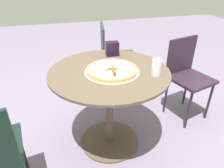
{
  "coord_description": "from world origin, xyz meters",
  "views": [
    {
      "loc": [
        1.32,
        -0.35,
        1.37
      ],
      "look_at": [
        0.03,
        0.01,
        0.61
      ],
      "focal_mm": 32.46,
      "sensor_mm": 36.0,
      "label": 1
    }
  ],
  "objects_px": {
    "drinking_cup": "(156,67)",
    "patio_chair_far": "(187,72)",
    "pizza_on_tray": "(112,70)",
    "pizza_server": "(113,68)",
    "patio_table": "(109,93)",
    "patio_chair_near": "(113,53)",
    "napkin_dispenser": "(112,49)"
  },
  "relations": [
    {
      "from": "pizza_on_tray",
      "to": "patio_chair_far",
      "type": "height_order",
      "value": "patio_chair_far"
    },
    {
      "from": "patio_table",
      "to": "patio_chair_far",
      "type": "bearing_deg",
      "value": 104.41
    },
    {
      "from": "napkin_dispenser",
      "to": "pizza_on_tray",
      "type": "bearing_deg",
      "value": 78.16
    },
    {
      "from": "patio_chair_far",
      "to": "drinking_cup",
      "type": "bearing_deg",
      "value": -55.53
    },
    {
      "from": "patio_table",
      "to": "patio_chair_near",
      "type": "distance_m",
      "value": 1.01
    },
    {
      "from": "napkin_dispenser",
      "to": "patio_chair_near",
      "type": "distance_m",
      "value": 0.76
    },
    {
      "from": "drinking_cup",
      "to": "napkin_dispenser",
      "type": "xyz_separation_m",
      "value": [
        -0.45,
        -0.19,
        0.0
      ]
    },
    {
      "from": "patio_table",
      "to": "napkin_dispenser",
      "type": "xyz_separation_m",
      "value": [
        -0.29,
        0.11,
        0.26
      ]
    },
    {
      "from": "patio_table",
      "to": "patio_chair_near",
      "type": "bearing_deg",
      "value": 162.45
    },
    {
      "from": "patio_table",
      "to": "napkin_dispenser",
      "type": "bearing_deg",
      "value": 159.93
    },
    {
      "from": "pizza_on_tray",
      "to": "patio_chair_far",
      "type": "relative_size",
      "value": 0.5
    },
    {
      "from": "patio_table",
      "to": "pizza_server",
      "type": "relative_size",
      "value": 4.23
    },
    {
      "from": "patio_table",
      "to": "drinking_cup",
      "type": "height_order",
      "value": "drinking_cup"
    },
    {
      "from": "patio_chair_near",
      "to": "patio_table",
      "type": "bearing_deg",
      "value": -17.55
    },
    {
      "from": "pizza_on_tray",
      "to": "drinking_cup",
      "type": "relative_size",
      "value": 3.51
    },
    {
      "from": "patio_chair_far",
      "to": "napkin_dispenser",
      "type": "bearing_deg",
      "value": -95.19
    },
    {
      "from": "napkin_dispenser",
      "to": "patio_chair_near",
      "type": "xyz_separation_m",
      "value": [
        -0.67,
        0.2,
        -0.3
      ]
    },
    {
      "from": "pizza_server",
      "to": "drinking_cup",
      "type": "distance_m",
      "value": 0.3
    },
    {
      "from": "napkin_dispenser",
      "to": "patio_chair_far",
      "type": "xyz_separation_m",
      "value": [
        0.07,
        0.75,
        -0.29
      ]
    },
    {
      "from": "pizza_on_tray",
      "to": "pizza_server",
      "type": "relative_size",
      "value": 1.89
    },
    {
      "from": "napkin_dispenser",
      "to": "patio_chair_near",
      "type": "relative_size",
      "value": 0.15
    },
    {
      "from": "patio_table",
      "to": "pizza_on_tray",
      "type": "relative_size",
      "value": 2.24
    },
    {
      "from": "pizza_on_tray",
      "to": "drinking_cup",
      "type": "distance_m",
      "value": 0.32
    },
    {
      "from": "drinking_cup",
      "to": "patio_chair_far",
      "type": "relative_size",
      "value": 0.14
    },
    {
      "from": "patio_table",
      "to": "pizza_on_tray",
      "type": "distance_m",
      "value": 0.22
    },
    {
      "from": "patio_chair_near",
      "to": "drinking_cup",
      "type": "bearing_deg",
      "value": -0.18
    },
    {
      "from": "napkin_dispenser",
      "to": "pizza_server",
      "type": "bearing_deg",
      "value": 79.4
    },
    {
      "from": "pizza_server",
      "to": "napkin_dispenser",
      "type": "xyz_separation_m",
      "value": [
        -0.36,
        0.1,
        0.01
      ]
    },
    {
      "from": "patio_chair_far",
      "to": "pizza_on_tray",
      "type": "bearing_deg",
      "value": -73.58
    },
    {
      "from": "pizza_server",
      "to": "drinking_cup",
      "type": "xyz_separation_m",
      "value": [
        0.09,
        0.29,
        0.01
      ]
    },
    {
      "from": "patio_chair_near",
      "to": "patio_chair_far",
      "type": "bearing_deg",
      "value": 36.88
    },
    {
      "from": "pizza_server",
      "to": "drinking_cup",
      "type": "bearing_deg",
      "value": 72.75
    }
  ]
}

